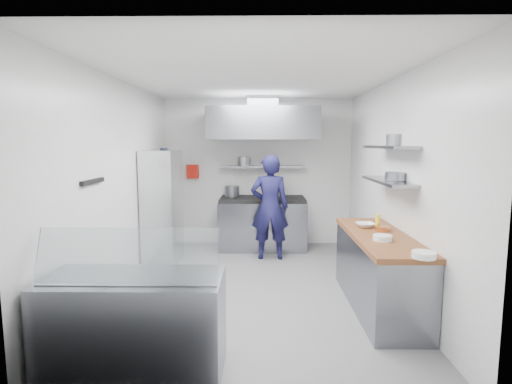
{
  "coord_description": "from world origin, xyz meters",
  "views": [
    {
      "loc": [
        0.08,
        -5.23,
        1.98
      ],
      "look_at": [
        0.0,
        0.6,
        1.25
      ],
      "focal_mm": 28.0,
      "sensor_mm": 36.0,
      "label": 1
    }
  ],
  "objects_px": {
    "chef": "(270,207)",
    "display_case": "(135,325)",
    "wire_rack": "(163,207)",
    "gas_range": "(262,224)"
  },
  "relations": [
    {
      "from": "chef",
      "to": "display_case",
      "type": "height_order",
      "value": "chef"
    },
    {
      "from": "display_case",
      "to": "chef",
      "type": "bearing_deg",
      "value": 70.41
    },
    {
      "from": "chef",
      "to": "wire_rack",
      "type": "height_order",
      "value": "wire_rack"
    },
    {
      "from": "chef",
      "to": "wire_rack",
      "type": "xyz_separation_m",
      "value": [
        -1.75,
        -0.27,
        0.04
      ]
    },
    {
      "from": "gas_range",
      "to": "chef",
      "type": "height_order",
      "value": "chef"
    },
    {
      "from": "wire_rack",
      "to": "display_case",
      "type": "distance_m",
      "value": 3.25
    },
    {
      "from": "wire_rack",
      "to": "chef",
      "type": "bearing_deg",
      "value": 8.68
    },
    {
      "from": "chef",
      "to": "gas_range",
      "type": "bearing_deg",
      "value": -80.47
    },
    {
      "from": "gas_range",
      "to": "display_case",
      "type": "bearing_deg",
      "value": -105.02
    },
    {
      "from": "chef",
      "to": "display_case",
      "type": "bearing_deg",
      "value": 69.73
    }
  ]
}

